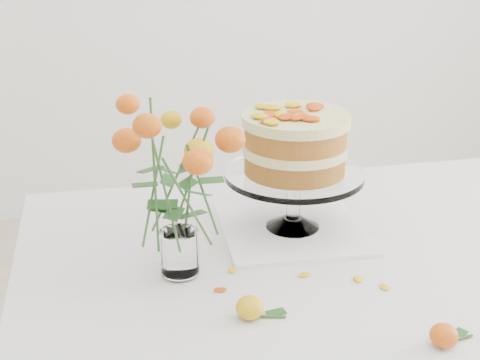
% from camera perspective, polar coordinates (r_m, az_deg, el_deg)
% --- Properties ---
extents(table, '(1.43, 0.93, 0.76)m').
position_cam_1_polar(table, '(1.54, 8.60, -8.41)').
color(table, tan).
rests_on(table, ground).
extents(napkin, '(0.34, 0.34, 0.01)m').
position_cam_1_polar(napkin, '(1.57, 4.49, -4.14)').
color(napkin, white).
rests_on(napkin, table).
extents(cake_stand, '(0.32, 0.32, 0.28)m').
position_cam_1_polar(cake_stand, '(1.49, 4.71, 2.61)').
color(cake_stand, white).
rests_on(cake_stand, napkin).
extents(rose_vase, '(0.28, 0.28, 0.40)m').
position_cam_1_polar(rose_vase, '(1.29, -5.45, 0.96)').
color(rose_vase, white).
rests_on(rose_vase, table).
extents(loose_rose_near, '(0.09, 0.05, 0.04)m').
position_cam_1_polar(loose_rose_near, '(1.24, 0.84, -10.86)').
color(loose_rose_near, yellow).
rests_on(loose_rose_near, table).
extents(loose_rose_far, '(0.09, 0.05, 0.04)m').
position_cam_1_polar(loose_rose_far, '(1.22, 17.01, -12.58)').
color(loose_rose_far, red).
rests_on(loose_rose_far, table).
extents(stray_petal_a, '(0.03, 0.02, 0.00)m').
position_cam_1_polar(stray_petal_a, '(1.38, 5.55, -8.06)').
color(stray_petal_a, yellow).
rests_on(stray_petal_a, table).
extents(stray_petal_b, '(0.03, 0.02, 0.00)m').
position_cam_1_polar(stray_petal_b, '(1.38, 10.04, -8.34)').
color(stray_petal_b, yellow).
rests_on(stray_petal_b, table).
extents(stray_petal_c, '(0.03, 0.02, 0.00)m').
position_cam_1_polar(stray_petal_c, '(1.37, 12.24, -8.93)').
color(stray_petal_c, yellow).
rests_on(stray_petal_c, table).
extents(stray_petal_d, '(0.03, 0.02, 0.00)m').
position_cam_1_polar(stray_petal_d, '(1.39, -0.62, -7.71)').
color(stray_petal_d, yellow).
rests_on(stray_petal_d, table).
extents(stray_petal_e, '(0.03, 0.02, 0.00)m').
position_cam_1_polar(stray_petal_e, '(1.33, -1.70, -9.35)').
color(stray_petal_e, yellow).
rests_on(stray_petal_e, table).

